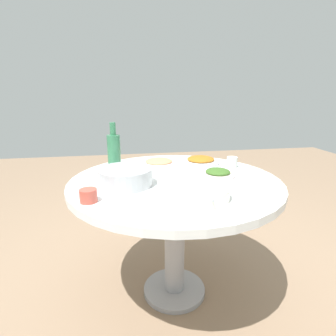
# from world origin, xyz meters

# --- Properties ---
(ground) EXTENTS (8.00, 8.00, 0.00)m
(ground) POSITION_xyz_m (0.00, 0.00, 0.00)
(ground) COLOR #8D7259
(round_dining_table) EXTENTS (1.17, 1.17, 0.75)m
(round_dining_table) POSITION_xyz_m (0.00, 0.00, 0.63)
(round_dining_table) COLOR #99999E
(round_dining_table) RESTS_ON ground
(rice_bowl) EXTENTS (0.28, 0.28, 0.10)m
(rice_bowl) POSITION_xyz_m (-0.28, -0.06, 0.80)
(rice_bowl) COLOR #B2B5BA
(rice_bowl) RESTS_ON round_dining_table
(soup_bowl) EXTENTS (0.28, 0.31, 0.06)m
(soup_bowl) POSITION_xyz_m (0.05, -0.29, 0.78)
(soup_bowl) COLOR white
(soup_bowl) RESTS_ON round_dining_table
(dish_shrimp) EXTENTS (0.25, 0.25, 0.05)m
(dish_shrimp) POSITION_xyz_m (-0.05, 0.30, 0.77)
(dish_shrimp) COLOR white
(dish_shrimp) RESTS_ON round_dining_table
(dish_greens) EXTENTS (0.19, 0.19, 0.05)m
(dish_greens) POSITION_xyz_m (0.25, 0.00, 0.77)
(dish_greens) COLOR silver
(dish_greens) RESTS_ON round_dining_table
(dish_stirfry) EXTENTS (0.24, 0.24, 0.05)m
(dish_stirfry) POSITION_xyz_m (0.24, 0.31, 0.77)
(dish_stirfry) COLOR silver
(dish_stirfry) RESTS_ON round_dining_table
(green_bottle) EXTENTS (0.08, 0.08, 0.30)m
(green_bottle) POSITION_xyz_m (-0.34, 0.25, 0.87)
(green_bottle) COLOR #357951
(green_bottle) RESTS_ON round_dining_table
(tea_cup_near) EXTENTS (0.08, 0.08, 0.06)m
(tea_cup_near) POSITION_xyz_m (-0.44, -0.26, 0.78)
(tea_cup_near) COLOR #C34F40
(tea_cup_near) RESTS_ON round_dining_table
(tea_cup_far) EXTENTS (0.07, 0.07, 0.07)m
(tea_cup_far) POSITION_xyz_m (0.41, 0.18, 0.79)
(tea_cup_far) COLOR silver
(tea_cup_far) RESTS_ON round_dining_table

